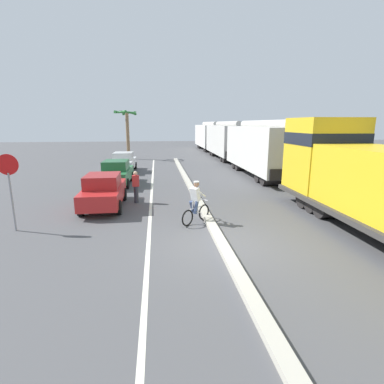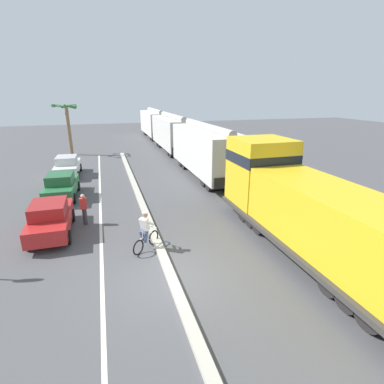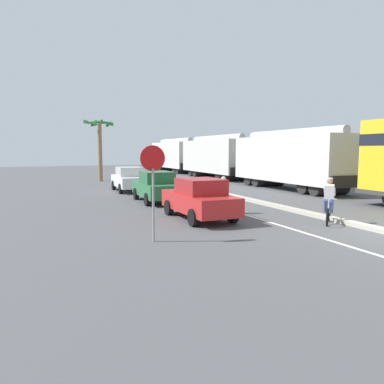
% 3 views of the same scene
% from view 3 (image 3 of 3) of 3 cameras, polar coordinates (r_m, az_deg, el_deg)
% --- Properties ---
extents(median_curb, '(0.36, 36.00, 0.16)m').
position_cam_3_polar(median_curb, '(18.05, 13.40, -2.24)').
color(median_curb, '#B2AD9E').
rests_on(median_curb, ground).
extents(lane_stripe, '(0.14, 36.00, 0.01)m').
position_cam_3_polar(lane_stripe, '(16.77, 6.76, -3.03)').
color(lane_stripe, silver).
rests_on(lane_stripe, ground).
extents(hopper_car_lead, '(2.90, 10.60, 4.18)m').
position_cam_3_polar(hopper_car_lead, '(26.96, 14.86, 4.78)').
color(hopper_car_lead, beige).
rests_on(hopper_car_lead, ground).
extents(hopper_car_middle, '(2.90, 10.60, 4.18)m').
position_cam_3_polar(hopper_car_middle, '(36.83, 3.72, 5.35)').
color(hopper_car_middle, beige).
rests_on(hopper_car_middle, ground).
extents(hopper_car_trailing, '(2.90, 10.60, 4.18)m').
position_cam_3_polar(hopper_car_trailing, '(47.48, -2.58, 5.59)').
color(hopper_car_trailing, silver).
rests_on(hopper_car_trailing, ground).
extents(parked_car_red, '(1.86, 4.21, 1.62)m').
position_cam_3_polar(parked_car_red, '(14.90, 1.11, -1.02)').
color(parked_car_red, red).
rests_on(parked_car_red, ground).
extents(parked_car_green, '(1.95, 4.26, 1.62)m').
position_cam_3_polar(parked_car_green, '(19.92, -5.46, 0.83)').
color(parked_car_green, '#286B3D').
rests_on(parked_car_green, ground).
extents(parked_car_white, '(1.92, 4.24, 1.62)m').
position_cam_3_polar(parked_car_white, '(25.31, -9.56, 1.95)').
color(parked_car_white, silver).
rests_on(parked_car_white, ground).
extents(cyclist, '(1.28, 1.22, 1.71)m').
position_cam_3_polar(cyclist, '(14.82, 20.14, -1.44)').
color(cyclist, black).
rests_on(cyclist, ground).
extents(stop_sign, '(0.76, 0.08, 2.88)m').
position_cam_3_polar(stop_sign, '(11.11, -5.99, 2.67)').
color(stop_sign, gray).
rests_on(stop_sign, ground).
extents(palm_tree_near, '(2.59, 2.72, 5.44)m').
position_cam_3_polar(palm_tree_near, '(34.10, -13.91, 8.42)').
color(palm_tree_near, '#846647').
rests_on(palm_tree_near, ground).
extents(pedestrian_by_cars, '(0.34, 0.22, 1.62)m').
position_cam_3_polar(pedestrian_by_cars, '(16.17, 4.82, -0.34)').
color(pedestrian_by_cars, '#33333D').
rests_on(pedestrian_by_cars, ground).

